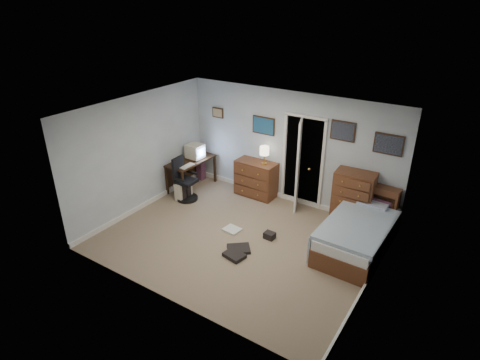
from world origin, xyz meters
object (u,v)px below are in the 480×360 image
object	(u,v)px
computer_desk	(188,166)
bed	(357,234)
low_dresser	(256,179)
office_chair	(184,183)
tall_dresser	(353,198)

from	to	relation	value
computer_desk	bed	distance (m)	4.29
computer_desk	low_dresser	bearing A→B (deg)	19.39
office_chair	tall_dresser	size ratio (longest dim) A/B	0.88
office_chair	computer_desk	bearing A→B (deg)	118.54
computer_desk	low_dresser	xyz separation A→B (m)	(1.59, 0.51, -0.14)
low_dresser	bed	bearing A→B (deg)	-15.97
office_chair	tall_dresser	distance (m)	3.70
computer_desk	tall_dresser	bearing A→B (deg)	8.68
tall_dresser	bed	world-z (taller)	tall_dresser
tall_dresser	low_dresser	bearing A→B (deg)	176.27
low_dresser	bed	distance (m)	2.82
bed	office_chair	bearing A→B (deg)	-175.70
low_dresser	bed	xyz separation A→B (m)	(2.68, -0.85, -0.11)
office_chair	bed	xyz separation A→B (m)	(3.95, 0.21, -0.07)
tall_dresser	bed	distance (m)	0.95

